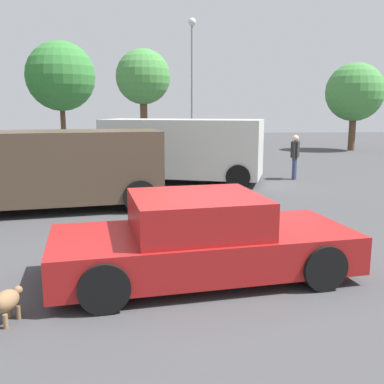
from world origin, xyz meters
The scene contains 10 objects.
ground_plane centered at (0.00, 0.00, 0.00)m, with size 80.00×80.00×0.00m, color #424244.
sedan_foreground centered at (-0.03, -0.25, 0.57)m, with size 4.57×2.45×1.23m.
dog centered at (-2.44, -1.55, 0.28)m, with size 0.35×0.61×0.43m.
van_white centered at (0.23, 8.51, 1.14)m, with size 5.67×3.63×2.11m.
suv_dark centered at (-3.04, 4.48, 1.06)m, with size 5.12×2.79×1.93m.
pedestrian centered at (4.18, 8.66, 0.92)m, with size 0.40×0.51×1.56m.
light_post_near centered at (1.51, 20.24, 5.04)m, with size 0.44×0.44×7.62m.
tree_back_left centered at (-6.38, 21.74, 4.41)m, with size 4.18×4.18×6.51m.
tree_back_center centered at (-1.25, 16.02, 3.97)m, with size 2.68×2.68×5.36m.
tree_far_right centered at (11.06, 19.30, 3.42)m, with size 3.39×3.39×5.14m.
Camera 1 is at (-0.67, -6.40, 2.44)m, focal length 41.21 mm.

